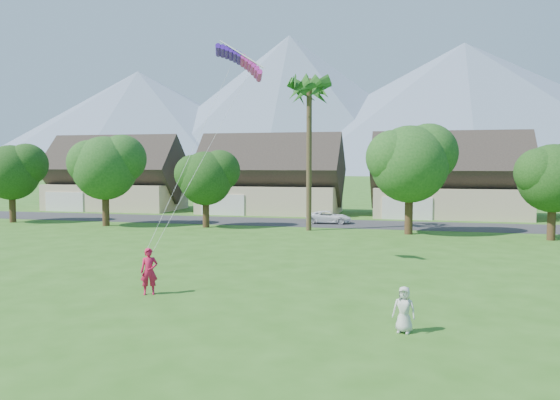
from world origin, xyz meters
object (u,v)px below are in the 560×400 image
(watcher, at_px, (404,310))
(parafoil_kite, at_px, (241,59))
(parked_car, at_px, (328,217))
(kite_flyer, at_px, (149,271))

(watcher, relative_size, parafoil_kite, 0.53)
(watcher, distance_m, parked_car, 32.10)
(kite_flyer, relative_size, parked_car, 0.48)
(watcher, height_order, parafoil_kite, parafoil_kite)
(watcher, relative_size, parked_car, 0.37)
(kite_flyer, distance_m, parked_car, 28.73)
(watcher, bearing_deg, kite_flyer, 176.36)
(parked_car, distance_m, parafoil_kite, 24.38)
(kite_flyer, relative_size, parafoil_kite, 0.69)
(parked_car, bearing_deg, kite_flyer, 170.09)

